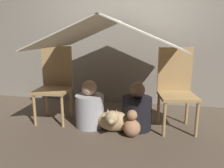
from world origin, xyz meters
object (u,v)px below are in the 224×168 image
chair_left (55,81)px  person_second (137,111)px  person_front (90,108)px  chair_right (176,86)px  dog (114,120)px

chair_left → person_second: chair_left is taller
chair_left → person_front: size_ratio=1.65×
chair_right → person_front: chair_right is taller
person_front → dog: (0.33, -0.10, -0.10)m
chair_right → person_second: size_ratio=1.68×
dog → person_front: bearing=162.2°
dog → chair_right: bearing=21.0°
person_front → chair_right: bearing=9.3°
person_front → person_second: (0.58, 0.04, -0.01)m
person_front → dog: 0.36m
chair_left → chair_right: size_ratio=1.00×
chair_left → chair_right: bearing=-3.4°
chair_right → dog: chair_right is taller
chair_right → dog: size_ratio=2.37×
chair_left → person_front: (0.53, -0.17, -0.29)m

